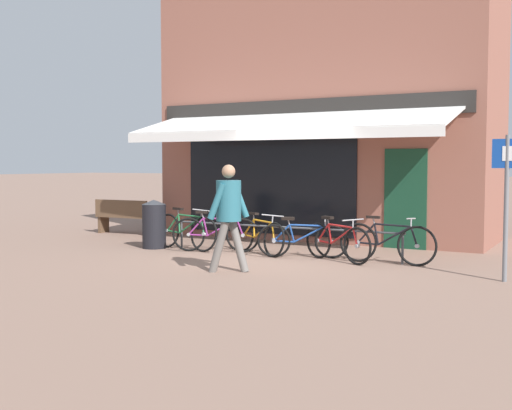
{
  "coord_description": "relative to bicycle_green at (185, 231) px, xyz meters",
  "views": [
    {
      "loc": [
        5.56,
        -10.6,
        1.8
      ],
      "look_at": [
        0.0,
        -0.6,
        1.05
      ],
      "focal_mm": 45.0,
      "sensor_mm": 36.0,
      "label": 1
    }
  ],
  "objects": [
    {
      "name": "litter_bin",
      "position": [
        -0.71,
        -0.13,
        0.13
      ],
      "size": [
        0.51,
        0.51,
        1.03
      ],
      "color": "black",
      "rests_on": "ground_plane"
    },
    {
      "name": "parking_sign",
      "position": [
        6.35,
        -0.61,
        0.98
      ],
      "size": [
        0.44,
        0.07,
        2.22
      ],
      "color": "slate",
      "rests_on": "ground_plane"
    },
    {
      "name": "bike_rack_rail",
      "position": [
        2.12,
        0.27,
        0.1
      ],
      "size": [
        4.9,
        0.04,
        0.57
      ],
      "color": "#47494F",
      "rests_on": "ground_plane"
    },
    {
      "name": "park_bench",
      "position": [
        -3.06,
        1.65,
        0.08
      ],
      "size": [
        1.62,
        0.51,
        0.87
      ],
      "rotation": [
        0.0,
        0.0,
        0.04
      ],
      "color": "brown",
      "rests_on": "ground_plane"
    },
    {
      "name": "shop_front",
      "position": [
        1.58,
        3.84,
        2.56
      ],
      "size": [
        7.93,
        4.78,
        5.91
      ],
      "color": "#8E5647",
      "rests_on": "ground_plane"
    },
    {
      "name": "pedestrian_adult",
      "position": [
        2.23,
        -1.91,
        0.69
      ],
      "size": [
        0.61,
        0.71,
        1.79
      ],
      "rotation": [
        0.0,
        0.0,
        3.23
      ],
      "color": "slate",
      "rests_on": "ground_plane"
    },
    {
      "name": "bicycle_blue",
      "position": [
        2.64,
        0.09,
        -0.04
      ],
      "size": [
        1.65,
        0.73,
        0.8
      ],
      "rotation": [
        0.09,
        0.0,
        0.37
      ],
      "color": "black",
      "rests_on": "ground_plane"
    },
    {
      "name": "ground_plane",
      "position": [
        2.17,
        -0.27,
        -0.39
      ],
      "size": [
        160.0,
        160.0,
        0.0
      ],
      "primitive_type": "plane",
      "color": "#846656"
    },
    {
      "name": "bicycle_purple",
      "position": [
        0.74,
        0.01,
        -0.01
      ],
      "size": [
        1.71,
        0.75,
        0.83
      ],
      "rotation": [
        -0.01,
        0.0,
        0.36
      ],
      "color": "black",
      "rests_on": "ground_plane"
    },
    {
      "name": "bicycle_orange",
      "position": [
        1.65,
        0.19,
        -0.02
      ],
      "size": [
        1.59,
        0.9,
        0.83
      ],
      "rotation": [
        -0.12,
        0.0,
        -0.48
      ],
      "color": "black",
      "rests_on": "ground_plane"
    },
    {
      "name": "bicycle_red",
      "position": [
        3.38,
        0.01,
        -0.02
      ],
      "size": [
        1.56,
        0.78,
        0.82
      ],
      "rotation": [
        0.0,
        0.0,
        -0.43
      ],
      "color": "black",
      "rests_on": "ground_plane"
    },
    {
      "name": "bicycle_green",
      "position": [
        0.0,
        0.0,
        0.0
      ],
      "size": [
        1.79,
        0.51,
        0.89
      ],
      "rotation": [
        -0.13,
        0.0,
        -0.17
      ],
      "color": "black",
      "rests_on": "ground_plane"
    },
    {
      "name": "bicycle_black",
      "position": [
        4.25,
        0.19,
        -0.0
      ],
      "size": [
        1.79,
        0.52,
        0.86
      ],
      "rotation": [
        -0.07,
        0.0,
        -0.0
      ],
      "color": "black",
      "rests_on": "ground_plane"
    }
  ]
}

